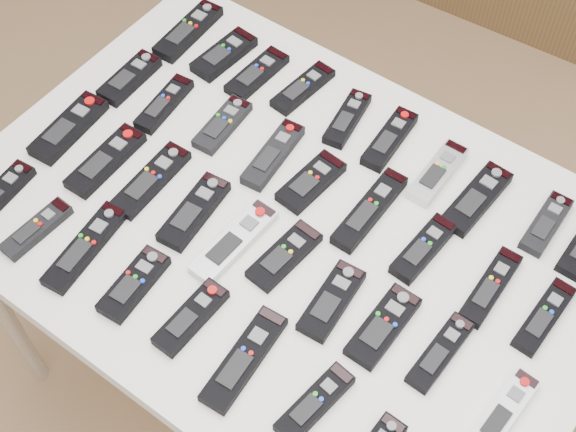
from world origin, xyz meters
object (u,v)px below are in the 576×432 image
Objects in this scene: table at (288,238)px; remote_21 at (151,180)px; remote_28 at (502,414)px; remote_30 at (37,229)px; remote_6 at (438,173)px; remote_22 at (194,211)px; remote_3 at (303,88)px; remote_15 at (370,210)px; remote_14 at (311,182)px; remote_27 at (440,352)px; remote_7 at (477,199)px; remote_12 at (222,125)px; remote_23 at (234,241)px; remote_2 at (257,74)px; remote_13 at (273,155)px; remote_31 at (85,247)px; remote_4 at (347,119)px; remote_5 at (390,139)px; remote_18 at (544,317)px; remote_20 at (106,160)px; remote_32 at (134,284)px; remote_24 at (284,256)px; remote_0 at (188,31)px; remote_10 at (130,78)px; remote_16 at (423,249)px; remote_25 at (332,301)px; remote_34 at (244,359)px; remote_17 at (491,287)px; remote_33 at (191,317)px; remote_19 at (69,128)px; remote_11 at (164,104)px; remote_8 at (546,224)px; remote_35 at (315,403)px; remote_26 at (383,326)px.

table is 0.30m from remote_21.
remote_30 is at bearing -163.89° from remote_28.
remote_6 and remote_22 have the same top height.
remote_15 is (0.30, -0.19, 0.00)m from remote_3.
remote_21 is at bearing -142.16° from remote_6.
remote_14 is 0.43m from remote_27.
table is at bearing 171.51° from remote_27.
remote_28 is at bearing -52.48° from remote_7.
remote_12 is 0.76× the size of remote_23.
remote_2 is 0.91× the size of remote_13.
remote_31 is at bearing -160.19° from remote_27.
remote_5 is (0.10, 0.00, 0.00)m from remote_4.
remote_4 is at bearing 163.63° from remote_18.
remote_13 reaches higher than remote_20.
remote_14 is at bearing 67.32° from remote_32.
table is at bearing -53.45° from remote_3.
remote_24 is at bearing -157.03° from remote_18.
remote_0 is at bearing 178.10° from remote_6.
remote_2 is 0.28m from remote_10.
remote_4 is 0.92× the size of remote_5.
remote_16 reaches higher than remote_18.
remote_0 is at bearing 145.00° from remote_25.
remote_25 is 1.00× the size of remote_27.
remote_14 is at bearing 104.12° from remote_34.
remote_31 is at bearing -127.78° from remote_22.
remote_33 is (-0.40, -0.37, 0.00)m from remote_17.
remote_31 is (-0.52, -0.37, -0.00)m from remote_16.
remote_19 is 0.65m from remote_34.
remote_7 is at bearing 10.70° from remote_12.
remote_13 is 1.18× the size of remote_14.
remote_22 is (0.23, -0.18, 0.00)m from remote_11.
remote_5 reaches higher than remote_20.
remote_3 is 0.45m from remote_20.
remote_13 reaches higher than table.
remote_13 is 0.53m from remote_27.
remote_8 is 0.79m from remote_32.
remote_22 is at bearing -161.49° from remote_17.
remote_11 is 0.59m from remote_25.
remote_19 is 0.26m from remote_30.
remote_11 reaches higher than remote_23.
remote_11 is 1.02× the size of remote_27.
remote_35 is at bearing 1.08° from remote_33.
remote_26 is at bearing -58.07° from remote_4.
remote_2 is 0.98× the size of remote_6.
remote_2 is 0.39m from remote_22.
remote_21 is 0.23m from remote_23.
remote_11 is 0.95× the size of remote_28.
remote_16 is at bearing -6.73° from remote_12.
remote_16 is at bearing 98.87° from remote_26.
remote_28 is (0.13, -0.20, -0.00)m from remote_17.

